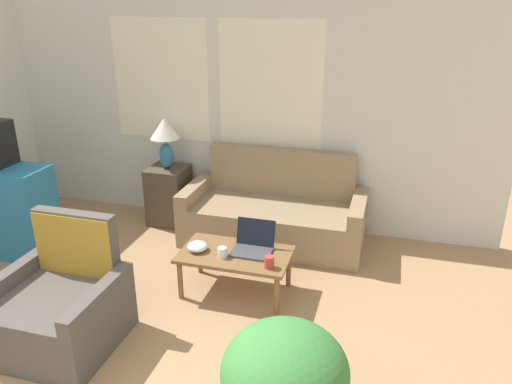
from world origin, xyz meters
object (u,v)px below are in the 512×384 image
Objects in this scene: coffee_table at (235,257)px; armchair at (61,308)px; snack_bowl at (197,246)px; potted_plant at (285,376)px; cup_yellow at (222,252)px; table_lamp at (165,135)px; couch at (275,216)px; laptop at (253,245)px; cup_navy at (269,262)px.

armchair is at bearing -137.40° from coffee_table.
snack_bowl is 0.22× the size of potted_plant.
cup_yellow is 0.11× the size of potted_plant.
couch is at bearing -4.78° from table_lamp.
couch is 10.68× the size of snack_bowl.
table_lamp is 1.65× the size of laptop.
armchair is at bearing 165.51° from potted_plant.
table_lamp is 2.09m from cup_navy.
couch is 21.17× the size of cup_yellow.
armchair is 1.42m from coffee_table.
potted_plant is (1.07, -1.37, 0.06)m from snack_bowl.
table_lamp is at bearing 175.22° from couch.
laptop is 0.31m from cup_navy.
cup_yellow is at bearing 122.14° from potted_plant.
couch is 1.19m from cup_yellow.
cup_navy is (0.20, -0.24, -0.01)m from laptop.
potted_plant is at bearing -71.84° from cup_navy.
couch is at bearing 82.21° from cup_yellow.
cup_navy reaches higher than cup_yellow.
couch reaches higher than snack_bowl.
laptop is 0.28m from cup_yellow.
snack_bowl is 1.74m from potted_plant.
cup_yellow is (-0.21, -0.18, -0.01)m from laptop.
table_lamp is (-0.13, 2.14, 0.75)m from armchair.
armchair is at bearing -118.91° from couch.
table_lamp reaches higher than couch.
couch reaches higher than laptop.
table_lamp is 1.79m from coffee_table.
laptop is at bearing 39.88° from cup_yellow.
coffee_table is at bearing -45.23° from table_lamp.
table_lamp is at bearing 138.48° from cup_navy.
table_lamp is at bearing 139.89° from laptop.
armchair is at bearing -149.80° from cup_navy.
armchair reaches higher than couch.
armchair is 1.86m from potted_plant.
table_lamp reaches higher than cup_navy.
couch is at bearing 61.09° from armchair.
laptop is 0.47m from snack_bowl.
armchair is at bearing -86.59° from table_lamp.
potted_plant is (0.67, -2.49, 0.21)m from couch.
potted_plant is (0.62, -1.50, 0.04)m from laptop.
snack_bowl reaches higher than coffee_table.
couch is at bearing 105.07° from potted_plant.
coffee_table is 1.21× the size of potted_plant.
table_lamp is at bearing 93.41° from armchair.
armchair reaches higher than cup_yellow.
snack_bowl is at bearing -55.37° from table_lamp.
cup_yellow reaches higher than coffee_table.
laptop is 1.63m from potted_plant.
laptop is 3.85× the size of cup_yellow.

